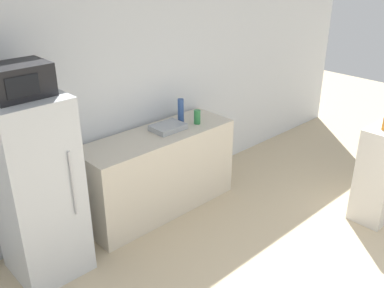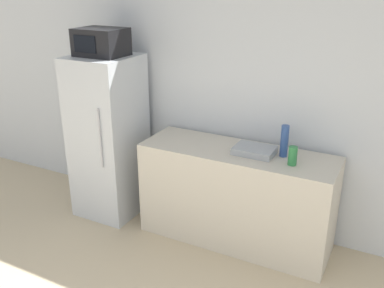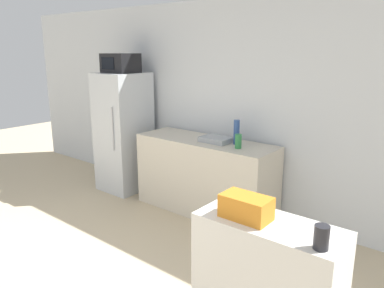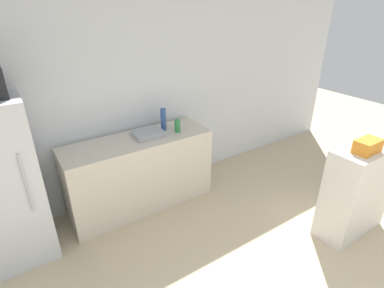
{
  "view_description": "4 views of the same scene",
  "coord_description": "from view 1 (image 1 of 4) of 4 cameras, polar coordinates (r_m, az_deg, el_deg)",
  "views": [
    {
      "loc": [
        -2.58,
        -0.31,
        2.74
      ],
      "look_at": [
        -0.04,
        2.38,
        1.06
      ],
      "focal_mm": 40.0,
      "sensor_mm": 36.0,
      "label": 1
    },
    {
      "loc": [
        1.33,
        -0.35,
        2.41
      ],
      "look_at": [
        -0.08,
        2.39,
        1.19
      ],
      "focal_mm": 40.0,
      "sensor_mm": 36.0,
      "label": 2
    },
    {
      "loc": [
        2.71,
        -0.52,
        2.01
      ],
      "look_at": [
        0.45,
        2.28,
        1.09
      ],
      "focal_mm": 35.0,
      "sensor_mm": 36.0,
      "label": 3
    },
    {
      "loc": [
        -1.18,
        -0.04,
        2.43
      ],
      "look_at": [
        0.18,
        2.02,
        1.24
      ],
      "focal_mm": 28.0,
      "sensor_mm": 36.0,
      "label": 4
    }
  ],
  "objects": [
    {
      "name": "refrigerator",
      "position": [
        3.97,
        -19.92,
        -5.69
      ],
      "size": [
        0.62,
        0.67,
        1.69
      ],
      "color": "silver",
      "rests_on": "ground_plane"
    },
    {
      "name": "bottle_tall",
      "position": [
        4.86,
        -1.51,
        4.42
      ],
      "size": [
        0.07,
        0.07,
        0.28
      ],
      "primitive_type": "cylinder",
      "color": "#2D4C8C",
      "rests_on": "counter"
    },
    {
      "name": "bottle_short",
      "position": [
        4.85,
        0.69,
        3.62
      ],
      "size": [
        0.07,
        0.07,
        0.16
      ],
      "primitive_type": "cylinder",
      "color": "#2D7F42",
      "rests_on": "counter"
    },
    {
      "name": "counter",
      "position": [
        4.82,
        -4.44,
        -3.73
      ],
      "size": [
        1.8,
        0.6,
        0.93
      ],
      "primitive_type": "cube",
      "color": "beige",
      "rests_on": "ground_plane"
    },
    {
      "name": "microwave",
      "position": [
        3.6,
        -22.13,
        7.89
      ],
      "size": [
        0.46,
        0.37,
        0.26
      ],
      "color": "black",
      "rests_on": "refrigerator"
    },
    {
      "name": "wall_back",
      "position": [
        4.74,
        -8.14,
        6.55
      ],
      "size": [
        8.0,
        0.06,
        2.6
      ],
      "primitive_type": "cube",
      "color": "silver",
      "rests_on": "ground_plane"
    },
    {
      "name": "sink_basin",
      "position": [
        4.71,
        -3.23,
        2.24
      ],
      "size": [
        0.36,
        0.27,
        0.06
      ],
      "primitive_type": "cube",
      "color": "#9EA3A8",
      "rests_on": "counter"
    }
  ]
}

